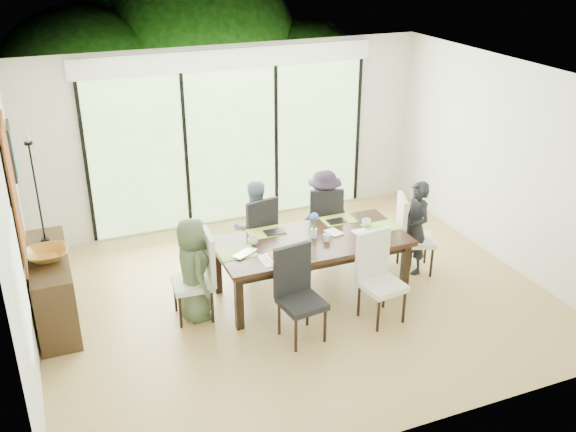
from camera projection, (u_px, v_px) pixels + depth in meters
name	position (u px, v px, depth m)	size (l,w,h in m)	color
floor	(296.00, 298.00, 7.94)	(6.00, 5.00, 0.01)	olive
ceiling	(297.00, 79.00, 6.83)	(6.00, 5.00, 0.01)	white
wall_back	(231.00, 137.00, 9.50)	(6.00, 0.02, 2.70)	silver
wall_front	(414.00, 305.00, 5.26)	(6.00, 0.02, 2.70)	white
wall_left	(16.00, 240.00, 6.35)	(0.02, 5.00, 2.70)	beige
wall_right	(507.00, 164.00, 8.41)	(0.02, 5.00, 2.70)	silver
glass_doors	(232.00, 147.00, 9.53)	(4.20, 0.02, 2.30)	#598C3F
blinds_header	(229.00, 59.00, 8.99)	(4.40, 0.06, 0.28)	white
mullion_a	(86.00, 165.00, 8.80)	(0.05, 0.04, 2.30)	black
mullion_b	(186.00, 153.00, 9.28)	(0.05, 0.04, 2.30)	black
mullion_c	(276.00, 142.00, 9.76)	(0.05, 0.04, 2.30)	black
mullion_d	(358.00, 132.00, 10.24)	(0.05, 0.04, 2.30)	black
side_window	(21.00, 283.00, 5.29)	(0.02, 0.90, 1.00)	#8CAD7F
deck	(218.00, 202.00, 10.83)	(6.00, 1.80, 0.10)	brown
rail_top	(204.00, 154.00, 11.26)	(6.00, 0.08, 0.06)	#533723
foliage_left	(85.00, 100.00, 11.12)	(3.20, 3.20, 3.20)	#14380F
foliage_mid	(198.00, 64.00, 12.23)	(4.00, 4.00, 4.00)	#14380F
foliage_right	(301.00, 93.00, 12.40)	(2.80, 2.80, 2.80)	#14380F
foliage_far	(140.00, 71.00, 12.56)	(3.60, 3.60, 3.60)	#14380F
table_top	(312.00, 242.00, 7.77)	(2.33, 1.07, 0.06)	black
table_apron	(312.00, 248.00, 7.81)	(2.14, 0.87, 0.10)	black
table_leg_fl	(239.00, 303.00, 7.19)	(0.09, 0.09, 0.67)	black
table_leg_fr	(405.00, 268.00, 7.93)	(0.09, 0.09, 0.67)	black
table_leg_bl	(217.00, 268.00, 7.92)	(0.09, 0.09, 0.67)	black
table_leg_br	(371.00, 239.00, 8.66)	(0.09, 0.09, 0.67)	black
chair_left_end	(192.00, 277.00, 7.33)	(0.45, 0.45, 1.07)	silver
chair_right_end	(417.00, 234.00, 8.36)	(0.45, 0.45, 1.07)	silver
chair_far_left	(254.00, 232.00, 8.41)	(0.45, 0.45, 1.07)	black
chair_far_right	(323.00, 220.00, 8.75)	(0.45, 0.45, 1.07)	black
chair_near_left	(302.00, 296.00, 6.94)	(0.45, 0.45, 1.07)	black
chair_near_right	(383.00, 279.00, 7.28)	(0.45, 0.45, 1.07)	silver
person_left_end	(193.00, 269.00, 7.30)	(0.58, 0.37, 1.25)	#425337
person_right_end	(416.00, 228.00, 8.31)	(0.58, 0.37, 1.25)	black
person_far_left	(254.00, 226.00, 8.35)	(0.58, 0.37, 1.25)	#6F8CA1
person_far_right	(324.00, 214.00, 8.69)	(0.58, 0.37, 1.25)	#281F2F
placemat_left	(237.00, 253.00, 7.44)	(0.43, 0.31, 0.01)	#7BA53B
placemat_right	(381.00, 227.00, 8.09)	(0.43, 0.31, 0.01)	#80B13F
placemat_far_l	(266.00, 232.00, 7.94)	(0.43, 0.31, 0.01)	olive
placemat_far_r	(338.00, 220.00, 8.29)	(0.43, 0.31, 0.01)	#95B942
placemat_paper	(279.00, 258.00, 7.32)	(0.43, 0.31, 0.01)	white
tablet_far_l	(275.00, 232.00, 7.93)	(0.25, 0.17, 0.01)	black
tablet_far_r	(336.00, 221.00, 8.23)	(0.23, 0.17, 0.01)	black
papers	(365.00, 232.00, 7.96)	(0.29, 0.21, 0.00)	white
platter_base	(279.00, 257.00, 7.31)	(0.25, 0.25, 0.02)	white
platter_snacks	(279.00, 256.00, 7.31)	(0.19, 0.19, 0.01)	orange
vase	(314.00, 233.00, 7.80)	(0.08, 0.08, 0.12)	silver
hyacinth_stems	(314.00, 224.00, 7.75)	(0.04, 0.04, 0.16)	#337226
hyacinth_blooms	(314.00, 217.00, 7.71)	(0.11, 0.11, 0.11)	#5167CC
laptop	(248.00, 255.00, 7.38)	(0.32, 0.21, 0.03)	silver
cup_a	(253.00, 241.00, 7.63)	(0.12, 0.12, 0.09)	white
cup_b	(327.00, 238.00, 7.71)	(0.10, 0.10, 0.09)	white
cup_c	(366.00, 222.00, 8.10)	(0.12, 0.12, 0.09)	white
book	(329.00, 234.00, 7.89)	(0.16, 0.22, 0.02)	white
sideboard	(53.00, 288.00, 7.32)	(0.42, 1.51, 0.85)	black
bowl	(47.00, 254.00, 7.04)	(0.45, 0.45, 0.11)	#8B5E1E
candlestick_base	(45.00, 240.00, 7.43)	(0.09, 0.09, 0.04)	black
candlestick_shaft	(37.00, 193.00, 7.19)	(0.02, 0.02, 1.18)	black
candlestick_pan	(28.00, 143.00, 6.95)	(0.09, 0.09, 0.03)	black
candle	(28.00, 138.00, 6.93)	(0.03, 0.03, 0.09)	silver
tapestry	(14.00, 193.00, 6.56)	(0.02, 1.00, 1.50)	#9A4516
art_frame	(12.00, 151.00, 7.64)	(0.03, 0.55, 0.65)	black
art_canvas	(13.00, 151.00, 7.64)	(0.01, 0.45, 0.55)	#1A5554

